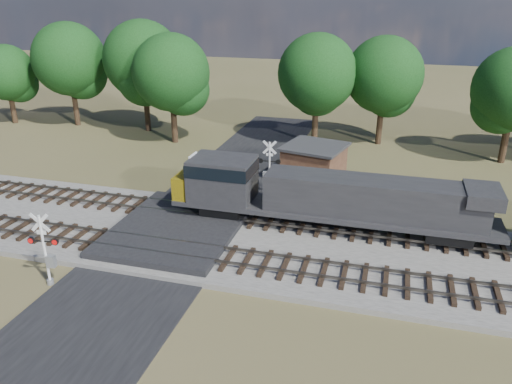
% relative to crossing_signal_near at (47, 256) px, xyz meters
% --- Properties ---
extents(ground, '(160.00, 160.00, 0.00)m').
position_rel_crossing_signal_near_xyz_m(ground, '(3.70, 6.14, -1.59)').
color(ground, '#4D4D29').
rests_on(ground, ground).
extents(ballast_bed, '(140.00, 10.00, 0.30)m').
position_rel_crossing_signal_near_xyz_m(ballast_bed, '(13.70, 6.64, -1.44)').
color(ballast_bed, gray).
rests_on(ballast_bed, ground).
extents(road, '(7.00, 60.00, 0.08)m').
position_rel_crossing_signal_near_xyz_m(road, '(3.70, 6.14, -1.55)').
color(road, black).
rests_on(road, ground).
extents(crossing_panel, '(7.00, 9.00, 0.62)m').
position_rel_crossing_signal_near_xyz_m(crossing_panel, '(3.70, 6.64, -1.27)').
color(crossing_panel, '#262628').
rests_on(crossing_panel, ground).
extents(track_near, '(140.00, 2.60, 0.33)m').
position_rel_crossing_signal_near_xyz_m(track_near, '(6.82, 4.14, -1.18)').
color(track_near, black).
rests_on(track_near, ballast_bed).
extents(track_far, '(140.00, 2.60, 0.33)m').
position_rel_crossing_signal_near_xyz_m(track_far, '(6.82, 9.14, -1.18)').
color(track_far, black).
rests_on(track_far, ballast_bed).
extents(crossing_signal_near, '(1.53, 0.37, 3.82)m').
position_rel_crossing_signal_near_xyz_m(crossing_signal_near, '(0.00, 0.00, 0.00)').
color(crossing_signal_near, silver).
rests_on(crossing_signal_near, ground).
extents(crossing_signal_far, '(1.57, 0.35, 3.89)m').
position_rel_crossing_signal_near_xyz_m(crossing_signal_far, '(7.23, 14.25, 0.03)').
color(crossing_signal_far, silver).
rests_on(crossing_signal_far, ground).
extents(equipment_shed, '(5.01, 5.01, 2.85)m').
position_rel_crossing_signal_near_xyz_m(equipment_shed, '(9.92, 17.38, -0.14)').
color(equipment_shed, '#44291D').
rests_on(equipment_shed, ground).
extents(treeline, '(81.07, 11.80, 11.88)m').
position_rel_crossing_signal_near_xyz_m(treeline, '(14.36, 26.69, 5.19)').
color(treeline, black).
rests_on(treeline, ground).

